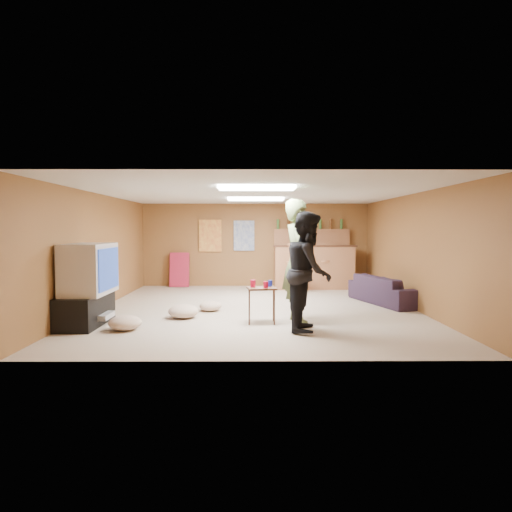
{
  "coord_description": "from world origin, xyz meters",
  "views": [
    {
      "loc": [
        -0.05,
        -8.69,
        1.53
      ],
      "look_at": [
        0.0,
        0.2,
        1.0
      ],
      "focal_mm": 32.0,
      "sensor_mm": 36.0,
      "label": 1
    }
  ],
  "objects_px": {
    "sofa": "(387,290)",
    "person_black": "(309,271)",
    "bar_counter": "(314,267)",
    "tray_table": "(262,305)",
    "person_olive": "(298,261)",
    "tv_body": "(89,269)"
  },
  "relations": [
    {
      "from": "bar_counter",
      "to": "tray_table",
      "type": "xyz_separation_m",
      "value": [
        -1.42,
        -4.32,
        -0.26
      ]
    },
    {
      "from": "person_black",
      "to": "sofa",
      "type": "bearing_deg",
      "value": -27.24
    },
    {
      "from": "bar_counter",
      "to": "sofa",
      "type": "bearing_deg",
      "value": -63.09
    },
    {
      "from": "tray_table",
      "to": "tv_body",
      "type": "bearing_deg",
      "value": -177.25
    },
    {
      "from": "tray_table",
      "to": "sofa",
      "type": "bearing_deg",
      "value": 36.73
    },
    {
      "from": "person_black",
      "to": "tray_table",
      "type": "relative_size",
      "value": 3.06
    },
    {
      "from": "sofa",
      "to": "tray_table",
      "type": "xyz_separation_m",
      "value": [
        -2.62,
        -1.95,
        0.01
      ]
    },
    {
      "from": "bar_counter",
      "to": "sofa",
      "type": "distance_m",
      "value": 2.67
    },
    {
      "from": "bar_counter",
      "to": "person_black",
      "type": "distance_m",
      "value": 4.9
    },
    {
      "from": "person_olive",
      "to": "tv_body",
      "type": "bearing_deg",
      "value": 84.17
    },
    {
      "from": "sofa",
      "to": "tray_table",
      "type": "bearing_deg",
      "value": 110.46
    },
    {
      "from": "tv_body",
      "to": "sofa",
      "type": "distance_m",
      "value": 5.78
    },
    {
      "from": "person_olive",
      "to": "tray_table",
      "type": "relative_size",
      "value": 3.45
    },
    {
      "from": "bar_counter",
      "to": "person_black",
      "type": "relative_size",
      "value": 1.12
    },
    {
      "from": "person_olive",
      "to": "person_black",
      "type": "relative_size",
      "value": 1.13
    },
    {
      "from": "bar_counter",
      "to": "sofa",
      "type": "height_order",
      "value": "bar_counter"
    },
    {
      "from": "person_olive",
      "to": "tray_table",
      "type": "bearing_deg",
      "value": 91.01
    },
    {
      "from": "person_olive",
      "to": "tray_table",
      "type": "height_order",
      "value": "person_olive"
    },
    {
      "from": "sofa",
      "to": "person_black",
      "type": "bearing_deg",
      "value": 125.84
    },
    {
      "from": "tv_body",
      "to": "bar_counter",
      "type": "relative_size",
      "value": 0.55
    },
    {
      "from": "person_olive",
      "to": "sofa",
      "type": "relative_size",
      "value": 1.04
    },
    {
      "from": "bar_counter",
      "to": "sofa",
      "type": "xyz_separation_m",
      "value": [
        1.2,
        -2.36,
        -0.27
      ]
    }
  ]
}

